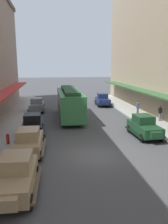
{
  "coord_description": "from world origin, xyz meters",
  "views": [
    {
      "loc": [
        -3.0,
        -14.08,
        6.07
      ],
      "look_at": [
        0.0,
        6.0,
        1.8
      ],
      "focal_mm": 35.9,
      "sensor_mm": 36.0,
      "label": 1
    }
  ],
  "objects": [
    {
      "name": "parked_car_1",
      "position": [
        4.87,
        3.54,
        0.94
      ],
      "size": [
        2.26,
        4.3,
        1.84
      ],
      "color": "#193D23",
      "rests_on": "ground"
    },
    {
      "name": "parked_car_0",
      "position": [
        -4.88,
        15.78,
        0.94
      ],
      "size": [
        2.24,
        4.3,
        1.84
      ],
      "color": "slate",
      "rests_on": "ground"
    },
    {
      "name": "parked_car_4",
      "position": [
        4.76,
        18.77,
        0.94
      ],
      "size": [
        2.26,
        4.3,
        1.84
      ],
      "color": "#19234C",
      "rests_on": "ground"
    },
    {
      "name": "ground_plane",
      "position": [
        0.0,
        0.0,
        0.0
      ],
      "size": [
        200.0,
        200.0,
        0.0
      ],
      "primitive_type": "plane",
      "color": "#424244"
    },
    {
      "name": "parked_car_5",
      "position": [
        -4.68,
        5.44,
        0.94
      ],
      "size": [
        2.23,
        4.29,
        1.84
      ],
      "color": "black",
      "rests_on": "ground"
    },
    {
      "name": "pedestrian_2",
      "position": [
        8.55,
        7.93,
        0.99
      ],
      "size": [
        0.36,
        0.24,
        1.64
      ],
      "color": "slate",
      "rests_on": "sidewalk_right"
    },
    {
      "name": "parked_car_3",
      "position": [
        -4.6,
        1.05,
        0.94
      ],
      "size": [
        2.27,
        4.31,
        1.84
      ],
      "color": "#997F5B",
      "rests_on": "ground"
    },
    {
      "name": "fire_hydrant",
      "position": [
        -6.35,
        2.88,
        0.56
      ],
      "size": [
        0.24,
        0.24,
        0.82
      ],
      "color": "#B21E19",
      "rests_on": "sidewalk_left"
    },
    {
      "name": "pedestrian_1",
      "position": [
        7.35,
        11.16,
        1.01
      ],
      "size": [
        0.36,
        0.28,
        1.67
      ],
      "color": "#4C4238",
      "rests_on": "sidewalk_right"
    },
    {
      "name": "streetcar",
      "position": [
        -0.87,
        11.36,
        1.9
      ],
      "size": [
        2.53,
        9.6,
        3.46
      ],
      "color": "#33723F",
      "rests_on": "ground"
    },
    {
      "name": "parked_car_2",
      "position": [
        -4.77,
        -3.85,
        0.94
      ],
      "size": [
        2.27,
        4.31,
        1.84
      ],
      "color": "#997F5B",
      "rests_on": "ground"
    }
  ]
}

